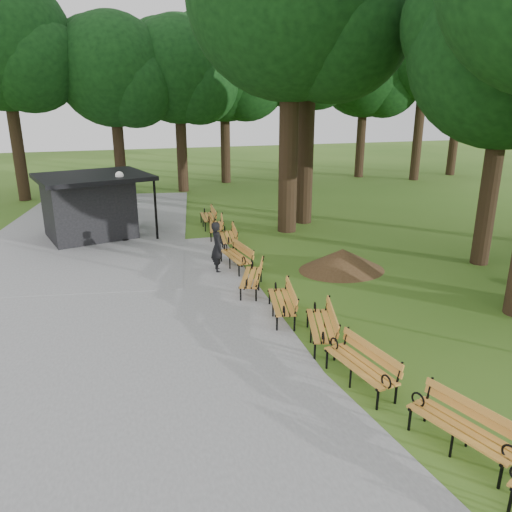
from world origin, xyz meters
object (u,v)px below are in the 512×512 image
object	(u,v)px
lamp_post	(121,191)
bench_3	(321,326)
bench_1	(461,429)
bench_2	(360,366)
bench_6	(236,257)
bench_8	(216,227)
person	(217,247)
bench_5	(251,278)
bench_7	(228,237)
bench_9	(208,217)
bench_4	(281,302)
lawn_tree_1	(510,49)
dirt_mound	(342,260)
kiosk	(89,206)

from	to	relation	value
lamp_post	bench_3	world-z (taller)	lamp_post
bench_1	bench_2	distance (m)	2.33
bench_6	bench_8	size ratio (longest dim) A/B	1.00
person	bench_5	distance (m)	2.13
person	bench_7	size ratio (longest dim) A/B	0.90
lamp_post	bench_8	size ratio (longest dim) A/B	1.48
person	bench_7	xyz separation A→B (m)	(0.98, 2.49, -0.41)
bench_2	bench_8	size ratio (longest dim) A/B	1.00
bench_3	bench_9	distance (m)	11.62
person	bench_4	world-z (taller)	person
bench_5	bench_9	size ratio (longest dim) A/B	1.00
bench_7	bench_8	bearing A→B (deg)	-168.31
person	lawn_tree_1	distance (m)	11.02
bench_6	bench_7	world-z (taller)	same
bench_4	bench_8	xyz separation A→B (m)	(0.10, 8.20, 0.00)
dirt_mound	bench_7	distance (m)	4.70
bench_3	bench_5	world-z (taller)	same
lawn_tree_1	dirt_mound	bearing A→B (deg)	171.11
bench_3	bench_7	size ratio (longest dim) A/B	1.00
bench_1	bench_4	world-z (taller)	same
person	dirt_mound	distance (m)	4.20
bench_8	lawn_tree_1	size ratio (longest dim) A/B	0.19
bench_4	bench_8	world-z (taller)	same
bench_4	bench_3	bearing A→B (deg)	26.35
bench_2	bench_3	distance (m)	1.89
bench_6	bench_1	bearing A→B (deg)	-0.34
bench_4	bench_5	world-z (taller)	same
bench_3	lamp_post	bearing A→B (deg)	-141.45
lamp_post	bench_2	size ratio (longest dim) A/B	1.48
bench_3	bench_2	bearing A→B (deg)	17.53
lamp_post	bench_2	world-z (taller)	lamp_post
person	bench_2	world-z (taller)	person
person	bench_6	bearing A→B (deg)	-81.04
lamp_post	bench_8	world-z (taller)	lamp_post
lamp_post	dirt_mound	world-z (taller)	lamp_post
lamp_post	dirt_mound	distance (m)	9.09
kiosk	lawn_tree_1	distance (m)	16.11
kiosk	bench_8	bearing A→B (deg)	-31.91
bench_8	bench_2	bearing A→B (deg)	12.79
bench_2	bench_5	bearing A→B (deg)	177.05
dirt_mound	bench_8	distance (m)	6.13
bench_1	bench_8	bearing A→B (deg)	166.16
bench_8	person	bearing A→B (deg)	-0.66
person	kiosk	xyz separation A→B (m)	(-4.07, 5.71, 0.46)
bench_1	bench_6	xyz separation A→B (m)	(-1.15, 9.82, 0.00)
person	dirt_mound	size ratio (longest dim) A/B	0.69
bench_1	bench_8	xyz separation A→B (m)	(-0.90, 13.93, 0.00)
bench_2	person	bearing A→B (deg)	179.56
kiosk	bench_1	distance (m)	16.55
bench_1	bench_2	xyz separation A→B (m)	(-0.60, 2.25, 0.00)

